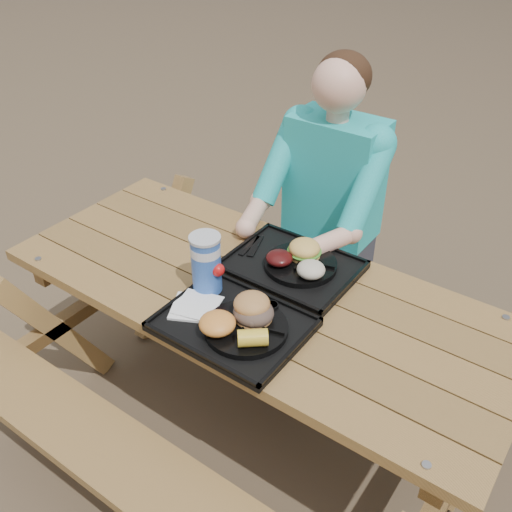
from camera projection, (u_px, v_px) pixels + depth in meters
The scene contains 18 objects.
ground at pixel (256, 427), 2.40m from camera, with size 60.00×60.00×0.00m, color #999999.
picnic_table at pixel (256, 364), 2.18m from camera, with size 1.80×1.49×0.75m, color #999999, non-canonical shape.
tray_near at pixel (233, 325), 1.79m from camera, with size 0.45×0.35×0.02m, color black.
tray_far at pixel (292, 267), 2.05m from camera, with size 0.45×0.35×0.02m, color black.
plate_near at pixel (246, 328), 1.75m from camera, with size 0.26×0.26×0.02m, color black.
plate_far at pixel (301, 264), 2.03m from camera, with size 0.26×0.26×0.02m, color black.
napkin_stack at pixel (193, 306), 1.84m from camera, with size 0.14×0.14×0.02m, color white.
soda_cup at pixel (206, 265), 1.87m from camera, with size 0.10×0.10×0.20m, color #1749AF.
condiment_bbq at pixel (256, 299), 1.85m from camera, with size 0.06×0.06×0.03m, color black.
condiment_mustard at pixel (272, 308), 1.83m from camera, with size 0.05×0.05×0.03m, color gold.
sandwich at pixel (253, 303), 1.74m from camera, with size 0.12×0.12×0.12m, color #BF8043, non-canonical shape.
mac_cheese at pixel (217, 323), 1.71m from camera, with size 0.11×0.11×0.06m, color #F19C3F.
corn_cob at pixel (253, 338), 1.66m from camera, with size 0.09×0.09×0.05m, color yellow, non-canonical shape.
cutlery_far at pixel (255, 246), 2.14m from camera, with size 0.02×0.14×0.01m, color black.
burger at pixel (305, 245), 2.02m from camera, with size 0.11×0.11×0.10m, color #F0B754, non-canonical shape.
baked_beans at pixel (279, 258), 2.00m from camera, with size 0.10×0.10×0.04m, color #410D0D.
potato_salad at pixel (311, 269), 1.94m from camera, with size 0.10×0.10×0.05m, color beige.
diner at pixel (328, 226), 2.50m from camera, with size 0.48×0.84×1.28m, color #198AB5, non-canonical shape.
Camera 1 is at (0.90, -1.27, 1.96)m, focal length 40.00 mm.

